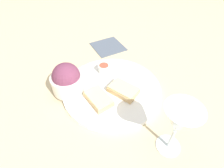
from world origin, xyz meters
TOP-DOWN VIEW (x-y plane):
  - ground_plane at (0.00, 0.00)m, footprint 4.00×4.00m
  - dinner_plate at (0.00, 0.00)m, footprint 0.36×0.36m
  - salad_bowl at (-0.08, -0.14)m, footprint 0.11×0.11m
  - sauce_ramekin at (-0.10, 0.02)m, footprint 0.05×0.05m
  - cheese_toast_near at (0.04, 0.02)m, footprint 0.12×0.10m
  - cheese_toast_far at (0.03, -0.07)m, footprint 0.10×0.07m
  - wine_glass at (0.27, 0.02)m, footprint 0.09×0.09m
  - garnish at (-0.12, -0.07)m, footprint 0.03×0.03m
  - napkin at (-0.26, 0.14)m, footprint 0.15×0.15m

SIDE VIEW (x-z plane):
  - ground_plane at x=0.00m, z-range 0.00..0.00m
  - napkin at x=-0.26m, z-range 0.00..0.01m
  - dinner_plate at x=0.00m, z-range 0.00..0.01m
  - cheese_toast_far at x=0.03m, z-range 0.01..0.04m
  - cheese_toast_near at x=0.04m, z-range 0.01..0.04m
  - garnish at x=-0.12m, z-range 0.01..0.04m
  - sauce_ramekin at x=-0.10m, z-range 0.02..0.05m
  - salad_bowl at x=-0.08m, z-range 0.01..0.12m
  - wine_glass at x=0.27m, z-range 0.04..0.20m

